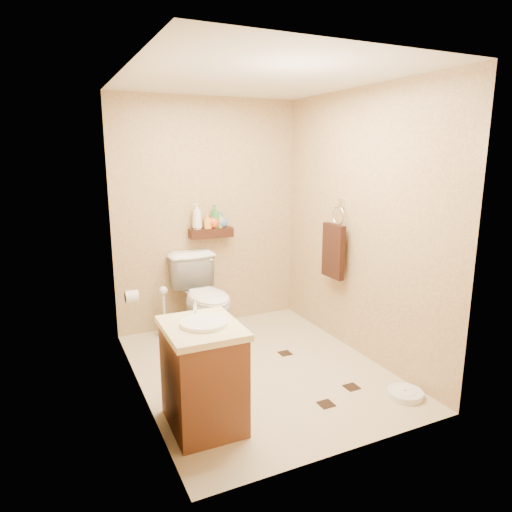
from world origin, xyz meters
TOP-DOWN VIEW (x-y plane):
  - ground at (0.00, 0.00)m, footprint 2.50×2.50m
  - wall_back at (0.00, 1.25)m, footprint 2.00×0.04m
  - wall_front at (0.00, -1.25)m, footprint 2.00×0.04m
  - wall_left at (-1.00, 0.00)m, footprint 0.04×2.50m
  - wall_right at (1.00, 0.00)m, footprint 0.04×2.50m
  - ceiling at (0.00, 0.00)m, footprint 2.00×2.50m
  - wall_shelf at (0.00, 1.17)m, footprint 0.46×0.14m
  - floor_accents at (0.02, -0.08)m, footprint 1.20×1.32m
  - toilet at (-0.20, 0.83)m, footprint 0.53×0.86m
  - vanity at (-0.70, -0.58)m, footprint 0.50×0.61m
  - bathroom_scale at (0.82, -0.90)m, footprint 0.31×0.31m
  - toilet_brush at (-0.56, 1.07)m, footprint 0.12×0.12m
  - towel_ring at (0.91, 0.25)m, footprint 0.12×0.30m
  - toilet_paper at (-0.94, 0.65)m, footprint 0.12×0.11m
  - bottle_a at (-0.15, 1.17)m, footprint 0.13×0.13m
  - bottle_b at (-0.04, 1.17)m, footprint 0.08×0.08m
  - bottle_c at (0.03, 1.17)m, footprint 0.17×0.17m
  - bottle_d at (0.05, 1.17)m, footprint 0.12×0.12m
  - bottle_e at (0.10, 1.17)m, footprint 0.10×0.10m
  - bottle_f at (0.12, 1.17)m, footprint 0.12×0.12m

SIDE VIEW (x-z plane):
  - ground at x=0.00m, z-range 0.00..0.00m
  - floor_accents at x=0.02m, z-range 0.00..0.01m
  - bathroom_scale at x=0.82m, z-range 0.00..0.05m
  - toilet_brush at x=-0.56m, z-range -0.08..0.45m
  - vanity at x=-0.70m, z-range -0.05..0.80m
  - toilet at x=-0.20m, z-range 0.00..0.84m
  - toilet_paper at x=-0.94m, z-range 0.54..0.66m
  - towel_ring at x=0.91m, z-range 0.57..1.33m
  - wall_shelf at x=0.00m, z-range 0.97..1.07m
  - bottle_f at x=0.12m, z-range 1.07..1.22m
  - bottle_b at x=-0.04m, z-range 1.07..1.23m
  - bottle_c at x=0.03m, z-range 1.07..1.23m
  - bottle_e at x=0.10m, z-range 1.07..1.23m
  - bottle_d at x=0.05m, z-range 1.07..1.31m
  - wall_back at x=0.00m, z-range 0.00..2.40m
  - wall_front at x=0.00m, z-range 0.00..2.40m
  - wall_left at x=-1.00m, z-range 0.00..2.40m
  - wall_right at x=1.00m, z-range 0.00..2.40m
  - bottle_a at x=-0.15m, z-range 1.07..1.34m
  - ceiling at x=0.00m, z-range 2.39..2.41m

